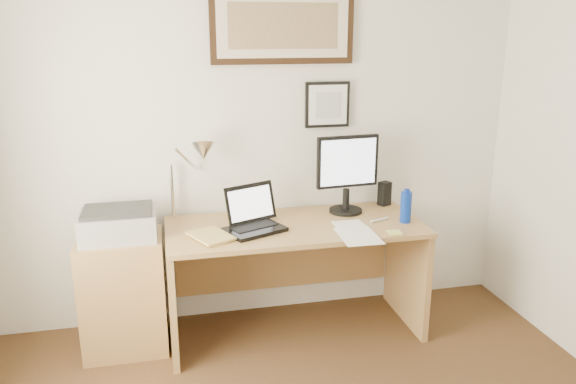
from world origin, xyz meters
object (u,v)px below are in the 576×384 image
object	(u,v)px
water_bottle	(406,207)
lcd_monitor	(347,170)
side_cabinet	(124,294)
printer	(119,223)
desk	(292,254)
book	(197,240)
laptop	(253,220)

from	to	relation	value
water_bottle	lcd_monitor	bearing A→B (deg)	138.69
side_cabinet	printer	size ratio (longest dim) A/B	1.66
desk	printer	xyz separation A→B (m)	(-1.07, -0.02, 0.30)
book	water_bottle	bearing A→B (deg)	2.66
side_cabinet	water_bottle	distance (m)	1.84
water_bottle	lcd_monitor	distance (m)	0.45
water_bottle	book	xyz separation A→B (m)	(-1.32, -0.06, -0.09)
side_cabinet	desk	size ratio (longest dim) A/B	0.46
desk	lcd_monitor	distance (m)	0.66
lcd_monitor	book	bearing A→B (deg)	-162.00
desk	lcd_monitor	xyz separation A→B (m)	(0.39, 0.08, 0.53)
water_bottle	laptop	size ratio (longest dim) A/B	0.48
lcd_monitor	water_bottle	bearing A→B (deg)	-41.31
side_cabinet	laptop	xyz separation A→B (m)	(0.80, -0.07, 0.44)
water_bottle	printer	size ratio (longest dim) A/B	0.45
water_bottle	lcd_monitor	xyz separation A→B (m)	(-0.30, 0.27, 0.19)
laptop	lcd_monitor	world-z (taller)	lcd_monitor
water_bottle	laptop	bearing A→B (deg)	174.91
desk	water_bottle	bearing A→B (deg)	-15.34
desk	printer	size ratio (longest dim) A/B	3.64
lcd_monitor	printer	world-z (taller)	lcd_monitor
book	side_cabinet	bearing A→B (deg)	154.16
printer	laptop	bearing A→B (deg)	-5.85
lcd_monitor	printer	bearing A→B (deg)	-176.05
water_bottle	side_cabinet	bearing A→B (deg)	174.97
laptop	printer	world-z (taller)	laptop
side_cabinet	laptop	distance (m)	0.92
desk	lcd_monitor	size ratio (longest dim) A/B	3.08
book	printer	xyz separation A→B (m)	(-0.44, 0.23, 0.06)
book	printer	distance (m)	0.50
side_cabinet	lcd_monitor	size ratio (longest dim) A/B	1.40
laptop	book	bearing A→B (deg)	-157.48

